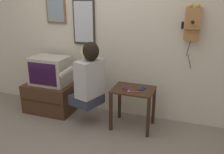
{
  "coord_description": "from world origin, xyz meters",
  "views": [
    {
      "loc": [
        1.27,
        -2.22,
        1.73
      ],
      "look_at": [
        0.25,
        0.62,
        0.72
      ],
      "focal_mm": 38.0,
      "sensor_mm": 36.0,
      "label": 1
    }
  ],
  "objects_px": {
    "television": "(50,71)",
    "toothbrush": "(133,92)",
    "framed_picture": "(56,10)",
    "cell_phone_held": "(125,89)",
    "cell_phone_spare": "(142,89)",
    "wall_phone_antique": "(193,24)",
    "wall_mirror": "(84,22)",
    "person": "(88,76)"
  },
  "relations": [
    {
      "from": "television",
      "to": "cell_phone_spare",
      "type": "distance_m",
      "value": 1.46
    },
    {
      "from": "cell_phone_spare",
      "to": "toothbrush",
      "type": "xyz_separation_m",
      "value": [
        -0.08,
        -0.15,
        0.0
      ]
    },
    {
      "from": "framed_picture",
      "to": "wall_mirror",
      "type": "xyz_separation_m",
      "value": [
        0.47,
        -0.0,
        -0.16
      ]
    },
    {
      "from": "person",
      "to": "television",
      "type": "distance_m",
      "value": 0.78
    },
    {
      "from": "toothbrush",
      "to": "wall_mirror",
      "type": "bearing_deg",
      "value": 39.76
    },
    {
      "from": "person",
      "to": "toothbrush",
      "type": "bearing_deg",
      "value": -72.13
    },
    {
      "from": "wall_phone_antique",
      "to": "wall_mirror",
      "type": "relative_size",
      "value": 1.25
    },
    {
      "from": "person",
      "to": "cell_phone_spare",
      "type": "distance_m",
      "value": 0.74
    },
    {
      "from": "television",
      "to": "cell_phone_spare",
      "type": "xyz_separation_m",
      "value": [
        1.46,
        -0.05,
        -0.09
      ]
    },
    {
      "from": "television",
      "to": "cell_phone_spare",
      "type": "bearing_deg",
      "value": -1.8
    },
    {
      "from": "television",
      "to": "framed_picture",
      "type": "relative_size",
      "value": 1.49
    },
    {
      "from": "television",
      "to": "cell_phone_held",
      "type": "xyz_separation_m",
      "value": [
        1.25,
        -0.12,
        -0.09
      ]
    },
    {
      "from": "wall_phone_antique",
      "to": "framed_picture",
      "type": "xyz_separation_m",
      "value": [
        -2.01,
        0.04,
        0.12
      ]
    },
    {
      "from": "framed_picture",
      "to": "cell_phone_held",
      "type": "height_order",
      "value": "framed_picture"
    },
    {
      "from": "framed_picture",
      "to": "cell_phone_spare",
      "type": "bearing_deg",
      "value": -12.98
    },
    {
      "from": "wall_phone_antique",
      "to": "cell_phone_spare",
      "type": "xyz_separation_m",
      "value": [
        -0.55,
        -0.29,
        -0.85
      ]
    },
    {
      "from": "framed_picture",
      "to": "wall_phone_antique",
      "type": "bearing_deg",
      "value": -1.25
    },
    {
      "from": "framed_picture",
      "to": "television",
      "type": "bearing_deg",
      "value": -90.38
    },
    {
      "from": "cell_phone_spare",
      "to": "toothbrush",
      "type": "height_order",
      "value": "toothbrush"
    },
    {
      "from": "television",
      "to": "cell_phone_held",
      "type": "height_order",
      "value": "television"
    },
    {
      "from": "framed_picture",
      "to": "toothbrush",
      "type": "relative_size",
      "value": 2.35
    },
    {
      "from": "television",
      "to": "cell_phone_spare",
      "type": "height_order",
      "value": "television"
    },
    {
      "from": "person",
      "to": "wall_mirror",
      "type": "distance_m",
      "value": 0.87
    },
    {
      "from": "cell_phone_held",
      "to": "toothbrush",
      "type": "xyz_separation_m",
      "value": [
        0.13,
        -0.07,
        0.0
      ]
    },
    {
      "from": "wall_mirror",
      "to": "television",
      "type": "bearing_deg",
      "value": -148.68
    },
    {
      "from": "cell_phone_held",
      "to": "cell_phone_spare",
      "type": "xyz_separation_m",
      "value": [
        0.21,
        0.08,
        0.0
      ]
    },
    {
      "from": "television",
      "to": "framed_picture",
      "type": "xyz_separation_m",
      "value": [
        0.0,
        0.29,
        0.88
      ]
    },
    {
      "from": "cell_phone_held",
      "to": "cell_phone_spare",
      "type": "relative_size",
      "value": 0.99
    },
    {
      "from": "cell_phone_held",
      "to": "cell_phone_spare",
      "type": "bearing_deg",
      "value": -17.77
    },
    {
      "from": "framed_picture",
      "to": "wall_mirror",
      "type": "relative_size",
      "value": 0.58
    },
    {
      "from": "wall_phone_antique",
      "to": "wall_mirror",
      "type": "xyz_separation_m",
      "value": [
        -1.54,
        0.04,
        -0.03
      ]
    },
    {
      "from": "wall_mirror",
      "to": "cell_phone_spare",
      "type": "xyz_separation_m",
      "value": [
        0.99,
        -0.33,
        -0.81
      ]
    },
    {
      "from": "cell_phone_spare",
      "to": "television",
      "type": "bearing_deg",
      "value": -162.93
    },
    {
      "from": "wall_mirror",
      "to": "cell_phone_held",
      "type": "xyz_separation_m",
      "value": [
        0.78,
        -0.41,
        -0.81
      ]
    },
    {
      "from": "framed_picture",
      "to": "toothbrush",
      "type": "bearing_deg",
      "value": -19.28
    },
    {
      "from": "wall_phone_antique",
      "to": "television",
      "type": "bearing_deg",
      "value": -172.99
    },
    {
      "from": "framed_picture",
      "to": "cell_phone_spare",
      "type": "relative_size",
      "value": 2.81
    },
    {
      "from": "television",
      "to": "toothbrush",
      "type": "distance_m",
      "value": 1.4
    },
    {
      "from": "person",
      "to": "wall_mirror",
      "type": "xyz_separation_m",
      "value": [
        -0.28,
        0.48,
        0.66
      ]
    },
    {
      "from": "television",
      "to": "wall_phone_antique",
      "type": "xyz_separation_m",
      "value": [
        2.01,
        0.25,
        0.76
      ]
    },
    {
      "from": "person",
      "to": "framed_picture",
      "type": "height_order",
      "value": "framed_picture"
    },
    {
      "from": "person",
      "to": "framed_picture",
      "type": "xyz_separation_m",
      "value": [
        -0.75,
        0.48,
        0.82
      ]
    }
  ]
}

